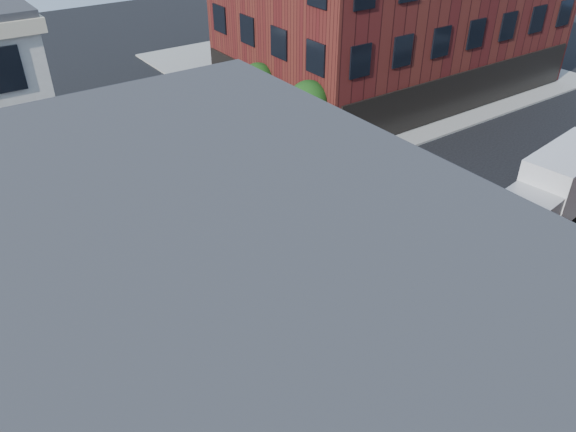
# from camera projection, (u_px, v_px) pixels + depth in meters

# --- Properties ---
(ground) EXTENTS (120.00, 120.00, 0.00)m
(ground) POSITION_uv_depth(u_px,v_px,m) (308.00, 262.00, 27.03)
(ground) COLOR black
(ground) RESTS_ON ground
(sidewalk_ne) EXTENTS (30.00, 30.00, 0.15)m
(sidewalk_ne) POSITION_uv_depth(u_px,v_px,m) (354.00, 67.00, 51.57)
(sidewalk_ne) COLOR gray
(sidewalk_ne) RESTS_ON ground
(building_ne) EXTENTS (25.00, 16.00, 12.00)m
(building_ne) POSITION_uv_depth(u_px,v_px,m) (395.00, 12.00, 44.68)
(building_ne) COLOR #421110
(building_ne) RESTS_ON ground
(tree_near) EXTENTS (2.69, 2.69, 4.49)m
(tree_near) POSITION_uv_depth(u_px,v_px,m) (310.00, 103.00, 35.82)
(tree_near) COLOR black
(tree_near) RESTS_ON ground
(tree_far) EXTENTS (2.43, 2.43, 4.07)m
(tree_far) POSITION_uv_depth(u_px,v_px,m) (259.00, 82.00, 40.10)
(tree_far) COLOR black
(tree_far) RESTS_ON ground
(signal_pole) EXTENTS (1.29, 1.24, 4.60)m
(signal_pole) POSITION_uv_depth(u_px,v_px,m) (266.00, 371.00, 17.64)
(signal_pole) COLOR black
(signal_pole) RESTS_ON ground
(box_truck) EXTENTS (8.49, 3.55, 3.75)m
(box_truck) POSITION_uv_depth(u_px,v_px,m) (559.00, 186.00, 29.36)
(box_truck) COLOR silver
(box_truck) RESTS_ON ground
(traffic_cone) EXTENTS (0.47, 0.47, 0.75)m
(traffic_cone) POSITION_uv_depth(u_px,v_px,m) (294.00, 318.00, 23.26)
(traffic_cone) COLOR #D45909
(traffic_cone) RESTS_ON ground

